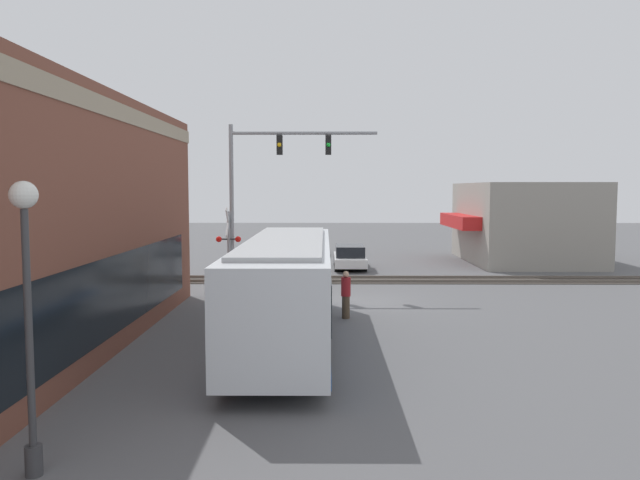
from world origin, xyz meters
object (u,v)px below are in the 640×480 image
object	(u,v)px
city_bus	(287,285)
crossing_signal	(229,239)
streetlamp	(28,302)
pedestrian_near_bus	(346,294)
parked_car_grey	(309,244)
pedestrian_at_crossing	(261,270)
parked_car_white	(350,257)

from	to	relation	value
city_bus	crossing_signal	size ratio (longest dim) A/B	3.27
city_bus	streetlamp	bearing A→B (deg)	158.20
crossing_signal	streetlamp	world-z (taller)	streetlamp
crossing_signal	pedestrian_near_bus	distance (m)	8.76
parked_car_grey	pedestrian_at_crossing	bearing A→B (deg)	173.08
parked_car_grey	pedestrian_at_crossing	world-z (taller)	pedestrian_at_crossing
pedestrian_at_crossing	crossing_signal	bearing A→B (deg)	92.62
city_bus	crossing_signal	xyz separation A→B (m)	(10.31, 3.35, 0.55)
crossing_signal	parked_car_white	world-z (taller)	crossing_signal
pedestrian_near_bus	pedestrian_at_crossing	size ratio (longest dim) A/B	1.05
parked_car_grey	parked_car_white	bearing A→B (deg)	-162.27
city_bus	parked_car_white	size ratio (longest dim) A/B	2.59
city_bus	streetlamp	distance (m)	9.65
city_bus	parked_car_white	distance (m)	17.76
parked_car_grey	pedestrian_near_bus	size ratio (longest dim) A/B	2.63
city_bus	parked_car_grey	xyz separation A→B (m)	(25.67, -0.00, -1.04)
city_bus	streetlamp	size ratio (longest dim) A/B	2.62
city_bus	parked_car_grey	world-z (taller)	city_bus
streetlamp	city_bus	bearing A→B (deg)	-21.80
parked_car_grey	city_bus	bearing A→B (deg)	180.00
streetlamp	pedestrian_near_bus	size ratio (longest dim) A/B	2.79
crossing_signal	pedestrian_near_bus	xyz separation A→B (m)	(-6.86, -5.25, -1.43)
parked_car_grey	pedestrian_near_bus	world-z (taller)	pedestrian_near_bus
pedestrian_near_bus	pedestrian_at_crossing	bearing A→B (deg)	28.46
parked_car_white	pedestrian_near_bus	xyz separation A→B (m)	(-14.09, 0.70, 0.22)
parked_car_white	crossing_signal	bearing A→B (deg)	140.56
streetlamp	pedestrian_near_bus	bearing A→B (deg)	-23.86
city_bus	pedestrian_at_crossing	xyz separation A→B (m)	(10.38, 1.86, -0.92)
crossing_signal	pedestrian_at_crossing	distance (m)	2.10
parked_car_white	parked_car_grey	world-z (taller)	parked_car_grey
streetlamp	parked_car_white	size ratio (longest dim) A/B	0.99
crossing_signal	parked_car_white	xyz separation A→B (m)	(7.23, -5.95, -1.65)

